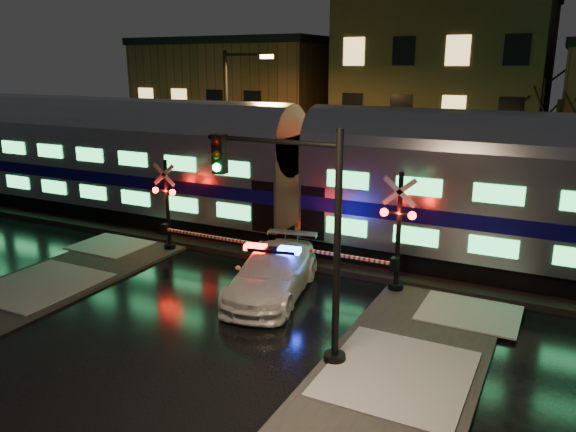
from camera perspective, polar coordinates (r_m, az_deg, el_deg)
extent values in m
plane|color=black|center=(19.88, -4.83, -7.62)|extent=(120.00, 120.00, 0.00)
cube|color=black|center=(23.95, 1.45, -3.24)|extent=(90.00, 4.20, 0.24)
cube|color=#573021|center=(44.00, -4.35, 10.99)|extent=(14.00, 10.00, 9.00)
cube|color=brown|center=(38.85, 15.75, 11.78)|extent=(12.00, 11.00, 11.50)
cube|color=black|center=(31.40, -20.38, 1.25)|extent=(24.00, 2.40, 0.80)
cube|color=#B7BAC1|center=(30.97, -20.77, 5.39)|extent=(25.00, 3.05, 3.80)
cube|color=#0C0967|center=(31.03, -20.70, 4.66)|extent=(24.75, 3.09, 0.55)
cube|color=#43FF7F|center=(30.16, -22.72, 2.72)|extent=(21.00, 0.05, 0.62)
cube|color=#43FF7F|center=(29.86, -23.07, 6.09)|extent=(21.00, 0.05, 0.62)
cylinder|color=#B7BAC1|center=(30.75, -21.07, 8.50)|extent=(25.00, 3.05, 3.05)
imported|color=white|center=(19.21, -1.59, -5.83)|extent=(3.28, 5.86, 1.60)
cube|color=black|center=(18.92, -1.61, -3.45)|extent=(1.72, 0.75, 0.11)
cube|color=#FF0C05|center=(19.09, -3.34, -3.18)|extent=(0.79, 0.51, 0.19)
cube|color=#1426FF|center=(18.75, 0.15, -3.50)|extent=(0.79, 0.51, 0.19)
cylinder|color=black|center=(20.05, 10.86, -7.16)|extent=(0.53, 0.53, 0.32)
cylinder|color=black|center=(19.40, 11.15, -1.79)|extent=(0.17, 0.17, 4.24)
sphere|color=#FF0C05|center=(19.16, 9.74, 0.38)|extent=(0.28, 0.28, 0.28)
sphere|color=#FF0C05|center=(18.91, 12.50, 0.04)|extent=(0.28, 0.28, 0.28)
cube|color=white|center=(20.32, 3.60, -3.73)|extent=(5.30, 0.10, 0.10)
cube|color=black|center=(19.49, 10.79, -4.82)|extent=(0.25, 0.30, 0.45)
cylinder|color=black|center=(24.41, -11.90, -3.15)|extent=(0.49, 0.49, 0.29)
cylinder|color=black|center=(23.91, -12.13, 0.97)|extent=(0.16, 0.16, 3.91)
sphere|color=#FF0C05|center=(23.90, -13.31, 2.57)|extent=(0.25, 0.25, 0.25)
sphere|color=#FF0C05|center=(23.35, -11.66, 2.38)|extent=(0.25, 0.25, 0.25)
cube|color=white|center=(22.54, -7.55, -2.14)|extent=(4.89, 0.10, 0.10)
cube|color=black|center=(23.96, -12.38, -1.32)|extent=(0.25, 0.30, 0.45)
cylinder|color=black|center=(15.34, 4.75, -14.29)|extent=(0.58, 0.58, 0.31)
cylinder|color=black|center=(14.12, 5.01, -3.78)|extent=(0.19, 0.19, 6.23)
cylinder|color=black|center=(14.28, -1.76, 7.63)|extent=(3.74, 0.12, 0.12)
cube|color=black|center=(14.96, -6.95, 6.27)|extent=(0.33, 0.29, 1.04)
sphere|color=#0CFF3F|center=(14.88, -7.25, 4.91)|extent=(0.23, 0.23, 0.23)
cylinder|color=black|center=(29.50, -6.21, 8.26)|extent=(0.21, 0.21, 8.34)
cylinder|color=black|center=(28.63, -4.26, 16.04)|extent=(2.50, 0.13, 0.13)
cube|color=orange|center=(28.05, -2.17, 15.88)|extent=(0.57, 0.29, 0.19)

